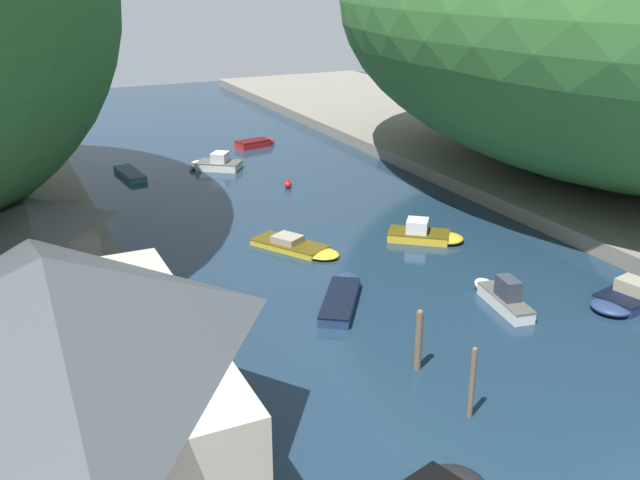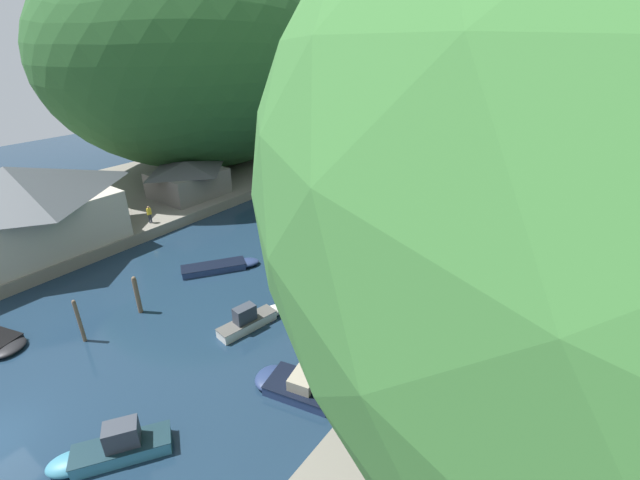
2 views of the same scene
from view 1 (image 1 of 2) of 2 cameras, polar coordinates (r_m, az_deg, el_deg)
name	(u,v)px [view 1 (image 1 of 2)]	position (r m, az deg, el deg)	size (l,w,h in m)	color
water_surface	(305,220)	(48.79, -1.18, 1.60)	(130.00, 130.00, 0.00)	#192D42
right_bank	(573,173)	(61.95, 19.58, 5.08)	(22.00, 120.00, 1.02)	slate
hillside_right	(636,4)	(58.87, 23.96, 16.89)	(39.32, 55.04, 25.45)	#387033
waterfront_building	(56,356)	(24.30, -20.38, -8.66)	(10.15, 14.39, 7.00)	#B2A899
boathouse_shed	(31,238)	(40.01, -22.14, 0.14)	(6.62, 7.60, 3.80)	slate
boat_moored_right	(501,296)	(37.60, 14.28, -4.33)	(1.95, 5.10, 1.69)	silver
boat_near_quay	(626,298)	(39.65, 23.29, -4.28)	(4.93, 3.05, 1.24)	navy
boat_cabin_cruiser	(426,234)	(45.49, 8.45, 0.45)	(4.89, 4.45, 1.34)	gold
boat_white_cruiser	(214,164)	(62.13, -8.45, 6.06)	(4.88, 4.40, 1.47)	silver
boat_open_rowboat	(257,143)	(69.87, -5.05, 7.74)	(4.26, 2.46, 0.67)	red
boat_navy_launch	(297,246)	(43.49, -1.86, -0.51)	(4.63, 6.06, 0.79)	gold
boat_small_dinghy	(127,172)	(61.97, -15.15, 5.29)	(1.95, 6.13, 0.45)	teal
boat_mid_channel	(342,295)	(36.99, 1.77, -4.45)	(4.73, 5.93, 0.57)	navy
mooring_post_nearest	(472,382)	(27.96, 12.07, -11.07)	(0.22, 0.22, 3.02)	brown
mooring_post_second	(419,339)	(30.71, 7.89, -7.89)	(0.31, 0.31, 2.82)	brown
channel_buoy_near	(288,184)	(55.98, -2.58, 4.49)	(0.57, 0.57, 0.86)	red
person_on_quay	(124,297)	(33.96, -15.41, -4.46)	(0.23, 0.39, 1.69)	#282D3D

